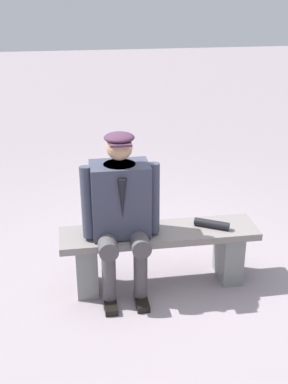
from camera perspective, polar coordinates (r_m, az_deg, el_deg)
The scene contains 4 objects.
ground_plane at distance 4.36m, azimuth 1.67°, elevation -10.20°, with size 30.00×30.00×0.00m, color gray.
bench at distance 4.19m, azimuth 1.72°, elevation -6.47°, with size 1.62×0.39×0.50m.
seated_man at distance 3.91m, azimuth -2.63°, elevation -1.78°, with size 0.62×0.56×1.34m.
rolled_magazine at distance 4.17m, azimuth 7.69°, elevation -3.61°, with size 0.07×0.07×0.29m, color black.
Camera 1 is at (0.70, 3.57, 2.40)m, focal length 46.97 mm.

